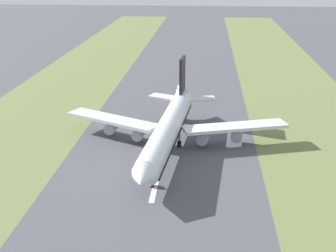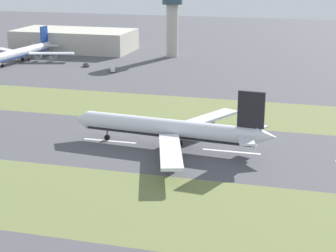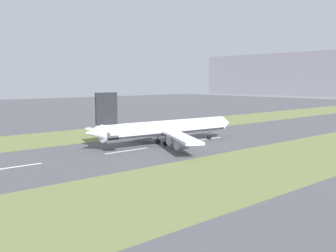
% 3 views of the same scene
% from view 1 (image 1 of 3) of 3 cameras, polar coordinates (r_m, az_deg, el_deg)
% --- Properties ---
extents(ground_plane, '(800.00, 800.00, 0.00)m').
position_cam_1_polar(ground_plane, '(128.52, -0.43, -2.58)').
color(ground_plane, '#4C4C51').
extents(grass_median_west, '(40.00, 600.00, 0.01)m').
position_cam_1_polar(grass_median_west, '(132.52, 19.36, -3.05)').
color(grass_median_west, olive).
rests_on(grass_median_west, ground).
extents(grass_median_east, '(40.00, 600.00, 0.01)m').
position_cam_1_polar(grass_median_east, '(139.71, -19.15, -1.85)').
color(grass_median_east, olive).
rests_on(grass_median_east, ground).
extents(centreline_dash_near, '(1.20, 18.00, 0.01)m').
position_cam_1_polar(centreline_dash_near, '(183.04, 1.21, 4.31)').
color(centreline_dash_near, silver).
rests_on(centreline_dash_near, ground).
extents(centreline_dash_mid, '(1.20, 18.00, 0.01)m').
position_cam_1_polar(centreline_dash_mid, '(144.99, 0.20, 0.09)').
color(centreline_dash_mid, silver).
rests_on(centreline_dash_mid, ground).
extents(centreline_dash_far, '(1.20, 18.00, 0.01)m').
position_cam_1_polar(centreline_dash_far, '(108.35, -1.51, -7.06)').
color(centreline_dash_far, silver).
rests_on(centreline_dash_far, ground).
extents(airplane_main_jet, '(63.88, 67.22, 20.20)m').
position_cam_1_polar(airplane_main_jet, '(125.87, 0.15, -0.13)').
color(airplane_main_jet, silver).
rests_on(airplane_main_jet, ground).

